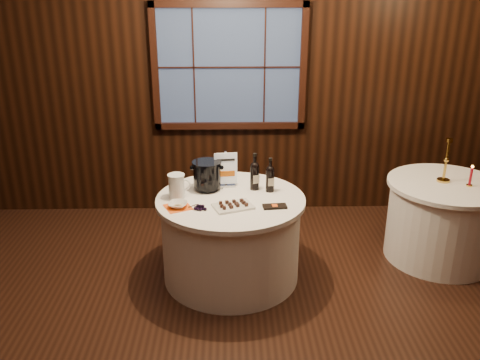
{
  "coord_description": "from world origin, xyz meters",
  "views": [
    {
      "loc": [
        -0.01,
        -2.99,
        2.48
      ],
      "look_at": [
        0.08,
        0.9,
        0.97
      ],
      "focal_mm": 38.0,
      "sensor_mm": 36.0,
      "label": 1
    }
  ],
  "objects_px": {
    "side_table": "(442,220)",
    "cracker_bowl": "(178,205)",
    "glass_pitcher": "(177,186)",
    "red_candle": "(471,178)",
    "port_bottle_right": "(270,177)",
    "main_table": "(231,237)",
    "port_bottle_left": "(255,174)",
    "grape_bunch": "(201,207)",
    "sign_stand": "(226,175)",
    "chocolate_plate": "(233,205)",
    "chocolate_box": "(275,206)",
    "brass_candlestick": "(445,166)",
    "ice_bucket": "(207,175)"
  },
  "relations": [
    {
      "from": "side_table",
      "to": "cracker_bowl",
      "type": "height_order",
      "value": "cracker_bowl"
    },
    {
      "from": "glass_pitcher",
      "to": "cracker_bowl",
      "type": "relative_size",
      "value": 1.36
    },
    {
      "from": "red_candle",
      "to": "port_bottle_right",
      "type": "bearing_deg",
      "value": -177.43
    },
    {
      "from": "main_table",
      "to": "side_table",
      "type": "bearing_deg",
      "value": 8.53
    },
    {
      "from": "side_table",
      "to": "glass_pitcher",
      "type": "height_order",
      "value": "glass_pitcher"
    },
    {
      "from": "port_bottle_left",
      "to": "grape_bunch",
      "type": "xyz_separation_m",
      "value": [
        -0.46,
        -0.41,
        -0.12
      ]
    },
    {
      "from": "main_table",
      "to": "sign_stand",
      "type": "relative_size",
      "value": 3.87
    },
    {
      "from": "chocolate_plate",
      "to": "chocolate_box",
      "type": "height_order",
      "value": "chocolate_plate"
    },
    {
      "from": "grape_bunch",
      "to": "red_candle",
      "type": "distance_m",
      "value": 2.45
    },
    {
      "from": "port_bottle_right",
      "to": "glass_pitcher",
      "type": "xyz_separation_m",
      "value": [
        -0.8,
        -0.12,
        -0.03
      ]
    },
    {
      "from": "sign_stand",
      "to": "red_candle",
      "type": "height_order",
      "value": "sign_stand"
    },
    {
      "from": "brass_candlestick",
      "to": "grape_bunch",
      "type": "bearing_deg",
      "value": -165.71
    },
    {
      "from": "cracker_bowl",
      "to": "red_candle",
      "type": "xyz_separation_m",
      "value": [
        2.59,
        0.41,
        0.06
      ]
    },
    {
      "from": "side_table",
      "to": "ice_bucket",
      "type": "xyz_separation_m",
      "value": [
        -2.21,
        -0.11,
        0.52
      ]
    },
    {
      "from": "port_bottle_right",
      "to": "cracker_bowl",
      "type": "height_order",
      "value": "port_bottle_right"
    },
    {
      "from": "sign_stand",
      "to": "ice_bucket",
      "type": "bearing_deg",
      "value": -161.86
    },
    {
      "from": "brass_candlestick",
      "to": "red_candle",
      "type": "height_order",
      "value": "brass_candlestick"
    },
    {
      "from": "side_table",
      "to": "chocolate_box",
      "type": "height_order",
      "value": "chocolate_box"
    },
    {
      "from": "chocolate_box",
      "to": "grape_bunch",
      "type": "xyz_separation_m",
      "value": [
        -0.61,
        -0.02,
        0.01
      ]
    },
    {
      "from": "chocolate_plate",
      "to": "glass_pitcher",
      "type": "distance_m",
      "value": 0.53
    },
    {
      "from": "sign_stand",
      "to": "grape_bunch",
      "type": "bearing_deg",
      "value": -118.88
    },
    {
      "from": "brass_candlestick",
      "to": "red_candle",
      "type": "bearing_deg",
      "value": -32.27
    },
    {
      "from": "red_candle",
      "to": "main_table",
      "type": "bearing_deg",
      "value": -174.28
    },
    {
      "from": "main_table",
      "to": "brass_candlestick",
      "type": "bearing_deg",
      "value": 9.69
    },
    {
      "from": "chocolate_plate",
      "to": "brass_candlestick",
      "type": "bearing_deg",
      "value": 15.48
    },
    {
      "from": "port_bottle_right",
      "to": "brass_candlestick",
      "type": "relative_size",
      "value": 0.75
    },
    {
      "from": "port_bottle_right",
      "to": "ice_bucket",
      "type": "bearing_deg",
      "value": 162.61
    },
    {
      "from": "ice_bucket",
      "to": "grape_bunch",
      "type": "xyz_separation_m",
      "value": [
        -0.04,
        -0.41,
        -0.12
      ]
    },
    {
      "from": "grape_bunch",
      "to": "sign_stand",
      "type": "bearing_deg",
      "value": 67.37
    },
    {
      "from": "grape_bunch",
      "to": "side_table",
      "type": "bearing_deg",
      "value": 13.23
    },
    {
      "from": "side_table",
      "to": "port_bottle_right",
      "type": "bearing_deg",
      "value": -174.29
    },
    {
      "from": "ice_bucket",
      "to": "chocolate_plate",
      "type": "bearing_deg",
      "value": -59.97
    },
    {
      "from": "cracker_bowl",
      "to": "port_bottle_right",
      "type": "bearing_deg",
      "value": 22.67
    },
    {
      "from": "side_table",
      "to": "red_candle",
      "type": "height_order",
      "value": "red_candle"
    },
    {
      "from": "glass_pitcher",
      "to": "cracker_bowl",
      "type": "xyz_separation_m",
      "value": [
        0.02,
        -0.21,
        -0.08
      ]
    },
    {
      "from": "side_table",
      "to": "red_candle",
      "type": "bearing_deg",
      "value": -27.82
    },
    {
      "from": "main_table",
      "to": "grape_bunch",
      "type": "relative_size",
      "value": 7.31
    },
    {
      "from": "glass_pitcher",
      "to": "red_candle",
      "type": "bearing_deg",
      "value": -5.64
    },
    {
      "from": "sign_stand",
      "to": "grape_bunch",
      "type": "xyz_separation_m",
      "value": [
        -0.2,
        -0.49,
        -0.09
      ]
    },
    {
      "from": "port_bottle_right",
      "to": "glass_pitcher",
      "type": "height_order",
      "value": "port_bottle_right"
    },
    {
      "from": "glass_pitcher",
      "to": "brass_candlestick",
      "type": "height_order",
      "value": "brass_candlestick"
    },
    {
      "from": "ice_bucket",
      "to": "grape_bunch",
      "type": "relative_size",
      "value": 1.5
    },
    {
      "from": "chocolate_box",
      "to": "cracker_bowl",
      "type": "relative_size",
      "value": 1.27
    },
    {
      "from": "chocolate_plate",
      "to": "red_candle",
      "type": "bearing_deg",
      "value": 11.1
    },
    {
      "from": "red_candle",
      "to": "chocolate_plate",
      "type": "bearing_deg",
      "value": -168.9
    },
    {
      "from": "port_bottle_right",
      "to": "chocolate_box",
      "type": "height_order",
      "value": "port_bottle_right"
    },
    {
      "from": "side_table",
      "to": "brass_candlestick",
      "type": "xyz_separation_m",
      "value": [
        -0.03,
        0.04,
        0.53
      ]
    },
    {
      "from": "main_table",
      "to": "grape_bunch",
      "type": "bearing_deg",
      "value": -137.12
    },
    {
      "from": "side_table",
      "to": "brass_candlestick",
      "type": "bearing_deg",
      "value": 130.78
    },
    {
      "from": "red_candle",
      "to": "glass_pitcher",
      "type": "bearing_deg",
      "value": -175.63
    }
  ]
}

